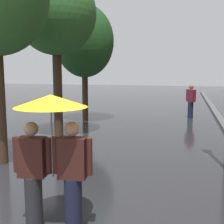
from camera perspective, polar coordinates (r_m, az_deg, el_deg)
kerb_strip at (r=14.25m, az=20.22°, el=-1.64°), size 0.30×36.00×0.12m
street_tree_1 at (r=10.81m, az=-10.70°, el=17.88°), size 2.76×2.76×5.66m
street_tree_2 at (r=13.74m, az=-5.30°, el=13.26°), size 2.64×2.64×5.22m
couple_under_umbrella at (r=4.41m, az=-11.43°, el=-5.80°), size 1.20×1.05×2.01m
pedestrian_walking_midground at (r=15.04m, az=14.84°, el=2.04°), size 0.47×0.43×1.62m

